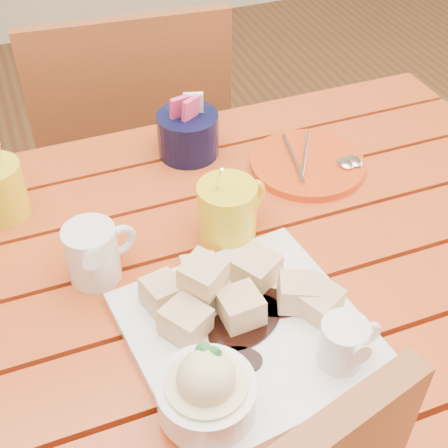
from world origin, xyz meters
name	(u,v)px	position (x,y,z in m)	size (l,w,h in m)	color
table	(202,330)	(0.00, 0.00, 0.64)	(1.20, 0.79, 0.75)	#A63B15
dessert_plate	(239,339)	(0.00, -0.13, 0.78)	(0.31, 0.31, 0.11)	white
coffee_mug_right	(228,211)	(0.07, 0.07, 0.80)	(0.12, 0.08, 0.14)	yellow
cream_pitcher	(94,252)	(-0.13, 0.06, 0.79)	(0.10, 0.09, 0.09)	white
sugar_caddy	(188,133)	(0.08, 0.29, 0.79)	(0.10, 0.10, 0.11)	black
orange_saucer	(309,164)	(0.26, 0.18, 0.76)	(0.19, 0.19, 0.02)	#CF4012
chair_far	(134,155)	(0.06, 0.67, 0.49)	(0.45, 0.45, 0.88)	brown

